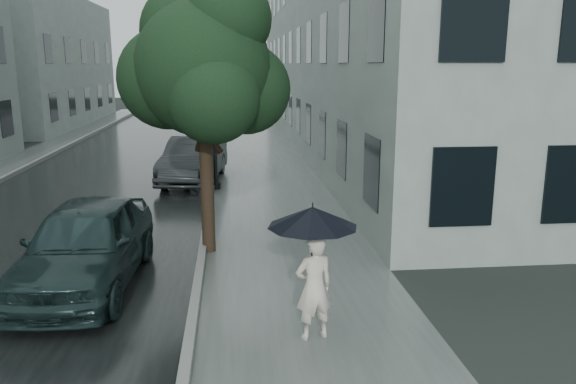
{
  "coord_description": "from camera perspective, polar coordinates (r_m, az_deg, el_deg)",
  "views": [
    {
      "loc": [
        -0.93,
        -8.27,
        3.81
      ],
      "look_at": [
        0.18,
        2.68,
        1.3
      ],
      "focal_mm": 35.0,
      "sensor_mm": 36.0,
      "label": 1
    }
  ],
  "objects": [
    {
      "name": "building_near",
      "position": [
        28.51,
        7.44,
        14.13
      ],
      "size": [
        7.02,
        36.0,
        9.0
      ],
      "color": "#93A09A",
      "rests_on": "ground"
    },
    {
      "name": "building_far_b",
      "position": [
        40.37,
        -24.88,
        11.96
      ],
      "size": [
        7.02,
        18.0,
        8.0
      ],
      "color": "#93A09A",
      "rests_on": "ground"
    },
    {
      "name": "lamp_post",
      "position": [
        17.33,
        -8.09,
        9.57
      ],
      "size": [
        0.84,
        0.37,
        4.98
      ],
      "rotation": [
        0.0,
        0.0,
        -0.14
      ],
      "color": "black",
      "rests_on": "ground"
    },
    {
      "name": "asphalt_road",
      "position": [
        21.04,
        -17.03,
        1.85
      ],
      "size": [
        6.85,
        60.0,
        0.0
      ],
      "primitive_type": "cube",
      "color": "black",
      "rests_on": "ground"
    },
    {
      "name": "kerb_far",
      "position": [
        21.99,
        -26.02,
        1.75
      ],
      "size": [
        0.15,
        60.0,
        0.15
      ],
      "primitive_type": "cube",
      "color": "slate",
      "rests_on": "ground"
    },
    {
      "name": "kerb_near",
      "position": [
        20.62,
        -7.46,
        2.3
      ],
      "size": [
        0.15,
        60.0,
        0.15
      ],
      "primitive_type": "cube",
      "color": "slate",
      "rests_on": "ground"
    },
    {
      "name": "ground",
      "position": [
        9.16,
        0.6,
        -11.75
      ],
      "size": [
        120.0,
        120.0,
        0.0
      ],
      "primitive_type": "plane",
      "color": "black",
      "rests_on": "ground"
    },
    {
      "name": "car_near",
      "position": [
        10.41,
        -19.85,
        -5.01
      ],
      "size": [
        1.98,
        4.48,
        1.5
      ],
      "primitive_type": "imported",
      "rotation": [
        0.0,
        0.0,
        -0.05
      ],
      "color": "#192B2B",
      "rests_on": "ground"
    },
    {
      "name": "umbrella",
      "position": [
        7.62,
        2.51,
        -2.53
      ],
      "size": [
        1.51,
        1.51,
        1.04
      ],
      "rotation": [
        0.0,
        0.0,
        -0.24
      ],
      "color": "black",
      "rests_on": "ground"
    },
    {
      "name": "street_tree",
      "position": [
        11.39,
        -8.58,
        12.49
      ],
      "size": [
        3.48,
        3.16,
        5.47
      ],
      "color": "#332619",
      "rests_on": "ground"
    },
    {
      "name": "car_far",
      "position": [
        18.87,
        -9.56,
        3.3
      ],
      "size": [
        2.19,
        4.63,
        1.47
      ],
      "primitive_type": "imported",
      "rotation": [
        0.0,
        0.0,
        -0.15
      ],
      "color": "#242729",
      "rests_on": "ground"
    },
    {
      "name": "sidewalk",
      "position": [
        20.66,
        -2.39,
        2.22
      ],
      "size": [
        3.5,
        60.0,
        0.01
      ],
      "primitive_type": "cube",
      "color": "slate",
      "rests_on": "ground"
    },
    {
      "name": "pedestrian",
      "position": [
        7.96,
        2.67,
        -9.62
      ],
      "size": [
        0.63,
        0.5,
        1.53
      ],
      "primitive_type": "imported",
      "rotation": [
        0.0,
        0.0,
        3.42
      ],
      "color": "silver",
      "rests_on": "sidewalk"
    }
  ]
}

